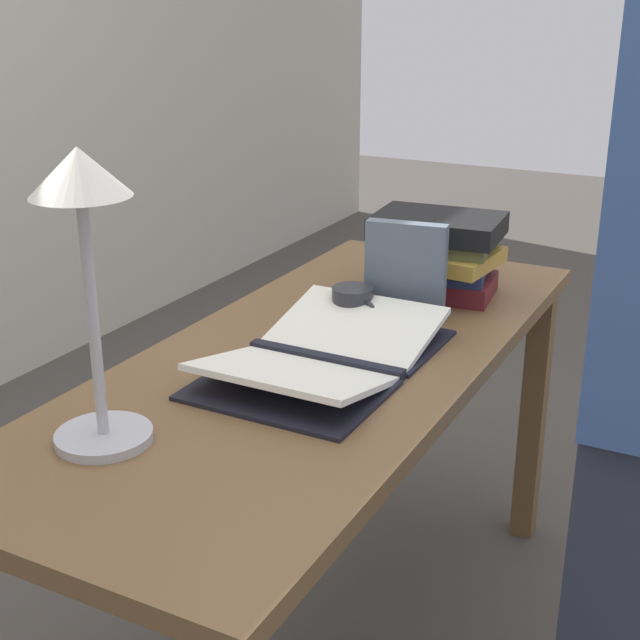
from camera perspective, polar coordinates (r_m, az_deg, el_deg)
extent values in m
cube|color=brown|center=(1.77, 0.05, -2.55)|extent=(1.56, 0.63, 0.03)
cube|color=brown|center=(2.48, 13.48, -5.92)|extent=(0.06, 0.06, 0.73)
cube|color=brown|center=(2.63, 2.34, -3.69)|extent=(0.06, 0.06, 0.73)
cube|color=black|center=(1.70, 0.34, -2.56)|extent=(0.03, 0.33, 0.02)
cube|color=black|center=(1.59, -2.02, -4.51)|extent=(0.26, 0.34, 0.01)
cube|color=black|center=(1.82, 2.40, -1.20)|extent=(0.26, 0.34, 0.01)
cube|color=silver|center=(1.59, -1.85, -3.45)|extent=(0.24, 0.32, 0.06)
cube|color=silver|center=(1.80, 2.27, -0.47)|extent=(0.24, 0.32, 0.06)
cube|color=maroon|center=(2.11, 7.39, 2.31)|extent=(0.20, 0.29, 0.05)
cube|color=#1E284C|center=(2.10, 7.44, 3.29)|extent=(0.23, 0.26, 0.03)
cube|color=#BC8933|center=(2.09, 7.48, 4.14)|extent=(0.23, 0.29, 0.04)
cube|color=brown|center=(2.08, 7.52, 4.98)|extent=(0.22, 0.27, 0.03)
cube|color=black|center=(2.07, 7.57, 6.01)|extent=(0.23, 0.30, 0.05)
cube|color=slate|center=(1.92, 5.49, 3.13)|extent=(0.06, 0.18, 0.21)
cylinder|color=#ADADB2|center=(1.47, -13.65, -7.26)|extent=(0.15, 0.15, 0.02)
cylinder|color=#ADADB2|center=(1.39, -14.33, 0.00)|extent=(0.02, 0.02, 0.38)
cone|color=silver|center=(1.33, -15.18, 9.15)|extent=(0.15, 0.15, 0.07)
cylinder|color=#28282D|center=(1.90, 2.09, 0.93)|extent=(0.09, 0.09, 0.08)
torus|color=#28282D|center=(1.87, 3.11, 0.55)|extent=(0.03, 0.05, 0.05)
cube|color=#2D3342|center=(1.80, 19.28, -16.75)|extent=(0.31, 0.20, 0.78)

